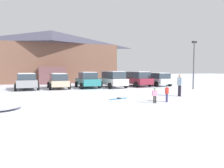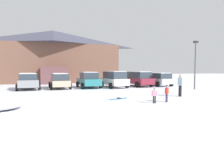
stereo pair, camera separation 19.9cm
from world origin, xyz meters
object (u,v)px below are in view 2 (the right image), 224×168
(parked_silver_wagon, at_px, (159,79))
(parked_teal_hatchback, at_px, (89,80))
(parked_grey_wagon, at_px, (28,81))
(parked_white_suv, at_px, (114,79))
(skier_child_in_pink_snowsuit, at_px, (154,95))
(skier_child_in_red_jacket, at_px, (167,93))
(pair_of_skis, at_px, (119,99))
(parked_maroon_van, at_px, (138,78))
(ski_lodge, at_px, (54,56))
(parked_beige_suv, at_px, (60,80))
(skier_adult_in_blue_parka, at_px, (180,84))
(lamp_post, at_px, (195,62))

(parked_silver_wagon, bearing_deg, parked_teal_hatchback, -179.30)
(parked_grey_wagon, distance_m, parked_white_suv, 9.00)
(parked_white_suv, distance_m, skier_child_in_pink_snowsuit, 10.86)
(skier_child_in_red_jacket, bearing_deg, parked_white_suv, 89.79)
(parked_teal_hatchback, height_order, parked_white_suv, parked_white_suv)
(pair_of_skis, bearing_deg, skier_child_in_pink_snowsuit, -57.33)
(parked_teal_hatchback, height_order, parked_maroon_van, parked_maroon_van)
(ski_lodge, height_order, parked_beige_suv, ski_lodge)
(parked_white_suv, relative_size, skier_child_in_red_jacket, 4.25)
(parked_beige_suv, height_order, skier_child_in_pink_snowsuit, parked_beige_suv)
(parked_grey_wagon, height_order, parked_silver_wagon, parked_grey_wagon)
(parked_silver_wagon, bearing_deg, skier_child_in_pink_snowsuit, -121.28)
(parked_white_suv, relative_size, pair_of_skis, 3.04)
(parked_beige_suv, relative_size, pair_of_skis, 3.11)
(ski_lodge, height_order, skier_child_in_red_jacket, ski_lodge)
(parked_white_suv, bearing_deg, parked_grey_wagon, 177.09)
(parked_silver_wagon, bearing_deg, skier_adult_in_blue_parka, -111.19)
(parked_beige_suv, distance_m, parked_teal_hatchback, 3.11)
(skier_adult_in_blue_parka, bearing_deg, parked_maroon_van, 84.86)
(ski_lodge, distance_m, skier_child_in_red_jacket, 24.43)
(parked_grey_wagon, relative_size, pair_of_skis, 2.97)
(parked_teal_hatchback, height_order, parked_silver_wagon, parked_teal_hatchback)
(parked_white_suv, bearing_deg, lamp_post, -31.97)
(parked_silver_wagon, height_order, lamp_post, lamp_post)
(parked_silver_wagon, bearing_deg, skier_child_in_red_jacket, -118.09)
(skier_adult_in_blue_parka, distance_m, lamp_post, 6.57)
(ski_lodge, height_order, parked_maroon_van, ski_lodge)
(parked_grey_wagon, relative_size, parked_maroon_van, 0.97)
(parked_white_suv, relative_size, skier_child_in_pink_snowsuit, 4.99)
(pair_of_skis, relative_size, lamp_post, 0.30)
(skier_child_in_red_jacket, bearing_deg, parked_grey_wagon, 128.82)
(ski_lodge, bearing_deg, parked_white_suv, -63.66)
(ski_lodge, relative_size, parked_maroon_van, 4.49)
(parked_beige_suv, distance_m, parked_silver_wagon, 11.89)
(parked_maroon_van, relative_size, lamp_post, 0.92)
(skier_child_in_red_jacket, relative_size, lamp_post, 0.22)
(parked_silver_wagon, xyz_separation_m, skier_adult_in_blue_parka, (-3.58, -9.24, 0.07))
(skier_adult_in_blue_parka, bearing_deg, parked_silver_wagon, 68.81)
(parked_teal_hatchback, distance_m, parked_maroon_van, 6.03)
(parked_grey_wagon, distance_m, lamp_post, 16.96)
(lamp_post, bearing_deg, skier_adult_in_blue_parka, -138.66)
(parked_teal_hatchback, bearing_deg, parked_silver_wagon, 0.70)
(parked_maroon_van, height_order, lamp_post, lamp_post)
(pair_of_skis, height_order, lamp_post, lamp_post)
(parked_teal_hatchback, distance_m, skier_adult_in_blue_parka, 10.51)
(parked_grey_wagon, distance_m, pair_of_skis, 11.18)
(parked_white_suv, xyz_separation_m, skier_child_in_pink_snowsuit, (-0.96, -10.81, -0.47))
(ski_lodge, bearing_deg, parked_grey_wagon, -102.52)
(parked_beige_suv, relative_size, parked_maroon_van, 1.02)
(skier_adult_in_blue_parka, bearing_deg, parked_white_suv, 105.57)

